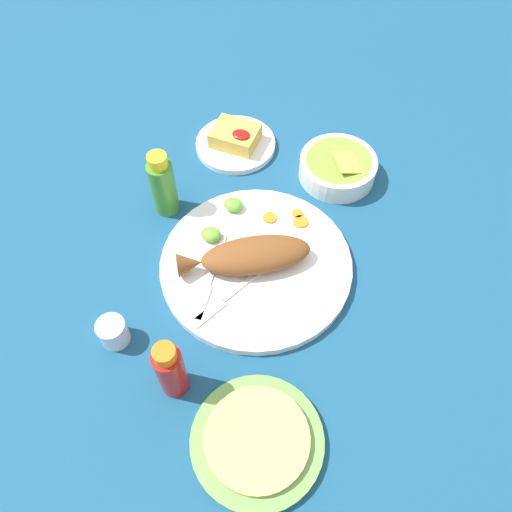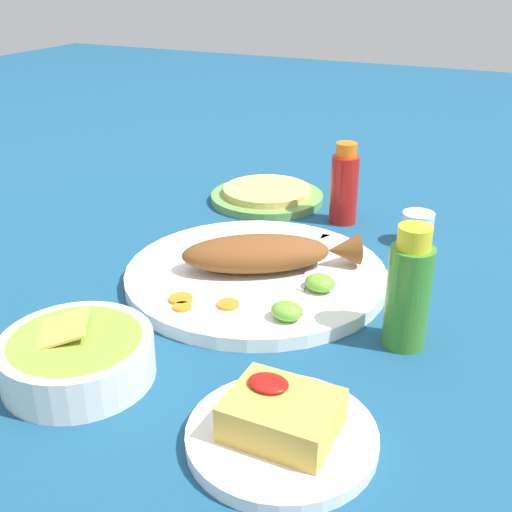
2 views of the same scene
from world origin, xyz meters
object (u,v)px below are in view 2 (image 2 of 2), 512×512
object	(u,v)px
main_plate	(256,275)
hot_sauce_bottle_green	(408,291)
tortilla_plate	(267,198)
fork_far	(317,257)
guacamole_bowl	(77,355)
fried_fish	(265,253)
hot_sauce_bottle_red	(344,186)
fork_near	(293,246)
salt_cup	(417,230)
side_plate_fries	(282,437)

from	to	relation	value
main_plate	hot_sauce_bottle_green	distance (m)	0.24
hot_sauce_bottle_green	tortilla_plate	size ratio (longest dim) A/B	0.72
fork_far	tortilla_plate	bearing A→B (deg)	30.54
hot_sauce_bottle_green	guacamole_bowl	distance (m)	0.37
fried_fish	hot_sauce_bottle_red	size ratio (longest dim) A/B	1.76
fried_fish	hot_sauce_bottle_green	xyz separation A→B (m)	(-0.21, 0.07, 0.03)
guacamole_bowl	fork_near	bearing A→B (deg)	-103.63
hot_sauce_bottle_green	tortilla_plate	bearing A→B (deg)	-46.65
fork_near	tortilla_plate	world-z (taller)	fork_near
hot_sauce_bottle_green	salt_cup	bearing A→B (deg)	-79.75
main_plate	fork_far	xyz separation A→B (m)	(-0.06, -0.07, 0.01)
hot_sauce_bottle_green	tortilla_plate	world-z (taller)	hot_sauce_bottle_green
hot_sauce_bottle_green	fork_far	bearing A→B (deg)	-41.06
fork_far	hot_sauce_bottle_red	size ratio (longest dim) A/B	1.36
main_plate	hot_sauce_bottle_green	world-z (taller)	hot_sauce_bottle_green
hot_sauce_bottle_green	side_plate_fries	xyz separation A→B (m)	(0.06, 0.22, -0.06)
fork_far	hot_sauce_bottle_green	xyz separation A→B (m)	(-0.16, 0.14, 0.05)
side_plate_fries	tortilla_plate	size ratio (longest dim) A/B	0.87
salt_cup	main_plate	bearing A→B (deg)	53.15
fork_near	salt_cup	size ratio (longest dim) A/B	3.45
hot_sauce_bottle_red	side_plate_fries	xyz separation A→B (m)	(-0.13, 0.54, -0.06)
side_plate_fries	hot_sauce_bottle_green	bearing A→B (deg)	-105.30
fork_near	salt_cup	bearing A→B (deg)	-23.53
side_plate_fries	tortilla_plate	bearing A→B (deg)	-63.88
fork_near	main_plate	bearing A→B (deg)	-166.40
fried_fish	hot_sauce_bottle_red	world-z (taller)	hot_sauce_bottle_red
hot_sauce_bottle_red	hot_sauce_bottle_green	xyz separation A→B (m)	(-0.19, 0.33, 0.00)
fork_far	hot_sauce_bottle_green	size ratio (longest dim) A/B	1.26
fork_far	hot_sauce_bottle_green	distance (m)	0.22
main_plate	guacamole_bowl	bearing A→B (deg)	75.57
fried_fish	fork_far	distance (m)	0.09
main_plate	tortilla_plate	bearing A→B (deg)	-67.81
fork_far	guacamole_bowl	bearing A→B (deg)	150.28
hot_sauce_bottle_red	tortilla_plate	distance (m)	0.17
fried_fish	side_plate_fries	bearing A→B (deg)	86.71
fork_near	hot_sauce_bottle_red	xyz separation A→B (m)	(-0.02, -0.17, 0.04)
fork_far	salt_cup	xyz separation A→B (m)	(-0.11, -0.15, 0.00)
hot_sauce_bottle_red	salt_cup	bearing A→B (deg)	165.38
guacamole_bowl	fried_fish	bearing A→B (deg)	-105.99
fork_near	hot_sauce_bottle_green	size ratio (longest dim) A/B	1.19
side_plate_fries	fork_near	bearing A→B (deg)	-68.73
salt_cup	side_plate_fries	bearing A→B (deg)	89.33
main_plate	tortilla_plate	distance (m)	0.32
fork_far	salt_cup	bearing A→B (deg)	-43.24
guacamole_bowl	side_plate_fries	bearing A→B (deg)	179.86
salt_cup	tortilla_plate	bearing A→B (deg)	-13.52
fried_fish	side_plate_fries	size ratio (longest dim) A/B	1.35
salt_cup	side_plate_fries	xyz separation A→B (m)	(0.01, 0.51, -0.01)
fork_near	side_plate_fries	xyz separation A→B (m)	(-0.15, 0.37, -0.01)
main_plate	guacamole_bowl	size ratio (longest dim) A/B	2.22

